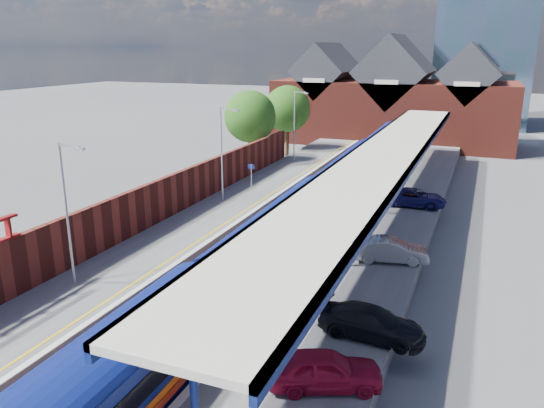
% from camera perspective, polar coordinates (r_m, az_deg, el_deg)
% --- Properties ---
extents(ground, '(240.00, 240.00, 0.00)m').
position_cam_1_polar(ground, '(45.76, 6.63, 0.98)').
color(ground, '#5B5B5E').
rests_on(ground, ground).
extents(ballast_bed, '(6.00, 76.00, 0.06)m').
position_cam_1_polar(ballast_bed, '(36.63, 2.39, -2.86)').
color(ballast_bed, '#473D33').
rests_on(ballast_bed, ground).
extents(rails, '(4.51, 76.00, 0.14)m').
position_cam_1_polar(rails, '(36.60, 2.39, -2.73)').
color(rails, slate).
rests_on(rails, ground).
extents(left_platform, '(5.00, 76.00, 1.00)m').
position_cam_1_polar(left_platform, '(38.57, -5.32, -1.17)').
color(left_platform, '#565659').
rests_on(left_platform, ground).
extents(right_platform, '(6.00, 76.00, 1.00)m').
position_cam_1_polar(right_platform, '(35.04, 11.68, -3.30)').
color(right_platform, '#565659').
rests_on(right_platform, ground).
extents(coping_left, '(0.30, 76.00, 0.05)m').
position_cam_1_polar(coping_left, '(37.43, -2.14, -0.82)').
color(coping_left, silver).
rests_on(coping_left, left_platform).
extents(coping_right, '(0.30, 76.00, 0.05)m').
position_cam_1_polar(coping_right, '(35.44, 7.21, -1.96)').
color(coping_right, silver).
rests_on(coping_right, right_platform).
extents(yellow_line, '(0.14, 76.00, 0.01)m').
position_cam_1_polar(yellow_line, '(37.68, -2.97, -0.75)').
color(yellow_line, yellow).
rests_on(yellow_line, left_platform).
extents(train, '(3.12, 65.95, 3.45)m').
position_cam_1_polar(train, '(37.28, 5.57, 0.79)').
color(train, navy).
rests_on(train, ground).
extents(canopy, '(4.50, 52.00, 4.48)m').
position_cam_1_polar(canopy, '(35.72, 11.90, 4.98)').
color(canopy, navy).
rests_on(canopy, right_platform).
extents(lamp_post_b, '(1.48, 0.18, 7.00)m').
position_cam_1_polar(lamp_post_b, '(26.78, -21.07, -0.18)').
color(lamp_post_b, '#A5A8AA').
rests_on(lamp_post_b, left_platform).
extents(lamp_post_c, '(1.48, 0.18, 7.00)m').
position_cam_1_polar(lamp_post_c, '(39.59, -5.28, 6.00)').
color(lamp_post_c, '#A5A8AA').
rests_on(lamp_post_c, left_platform).
extents(lamp_post_d, '(1.48, 0.18, 7.00)m').
position_cam_1_polar(lamp_post_d, '(54.12, 2.56, 8.88)').
color(lamp_post_d, '#A5A8AA').
rests_on(lamp_post_d, left_platform).
extents(platform_sign, '(0.55, 0.08, 2.50)m').
position_cam_1_polar(platform_sign, '(41.24, -2.24, 3.21)').
color(platform_sign, '#A5A8AA').
rests_on(platform_sign, left_platform).
extents(brick_wall, '(0.35, 50.00, 3.86)m').
position_cam_1_polar(brick_wall, '(34.09, -14.28, -0.58)').
color(brick_wall, maroon).
rests_on(brick_wall, left_platform).
extents(station_building, '(30.00, 12.12, 13.78)m').
position_cam_1_polar(station_building, '(71.82, 12.94, 10.75)').
color(station_building, maroon).
rests_on(station_building, ground).
extents(tree_near, '(5.20, 5.20, 8.10)m').
position_cam_1_polar(tree_near, '(53.63, -2.27, 9.20)').
color(tree_near, '#382314').
rests_on(tree_near, ground).
extents(tree_far, '(5.20, 5.20, 8.10)m').
position_cam_1_polar(tree_far, '(60.60, 1.76, 10.05)').
color(tree_far, '#382314').
rests_on(tree_far, ground).
extents(parked_car_red, '(4.22, 2.97, 1.33)m').
position_cam_1_polar(parked_car_red, '(18.95, 5.70, -17.28)').
color(parked_car_red, maroon).
rests_on(parked_car_red, right_platform).
extents(parked_car_silver, '(4.15, 2.24, 1.30)m').
position_cam_1_polar(parked_car_silver, '(29.43, 12.67, -4.87)').
color(parked_car_silver, '#97979C').
rests_on(parked_car_silver, right_platform).
extents(parked_car_dark, '(4.42, 2.08, 1.24)m').
position_cam_1_polar(parked_car_dark, '(22.03, 10.68, -12.44)').
color(parked_car_dark, black).
rests_on(parked_car_dark, right_platform).
extents(parked_car_blue, '(4.70, 2.33, 1.28)m').
position_cam_1_polar(parked_car_blue, '(40.05, 14.99, 0.69)').
color(parked_car_blue, navy).
rests_on(parked_car_blue, right_platform).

